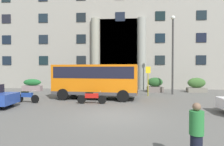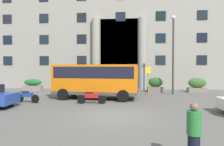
# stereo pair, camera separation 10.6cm
# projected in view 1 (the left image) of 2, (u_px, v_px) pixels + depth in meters

# --- Properties ---
(ground_plane) EXTENTS (80.00, 64.00, 0.12)m
(ground_plane) POSITION_uv_depth(u_px,v_px,m) (114.00, 117.00, 9.73)
(ground_plane) COLOR #585653
(office_building_facade) EXTENTS (35.89, 9.76, 15.94)m
(office_building_facade) POSITION_uv_depth(u_px,v_px,m) (121.00, 31.00, 26.97)
(office_building_facade) COLOR gray
(office_building_facade) RESTS_ON ground_plane
(orange_minibus) EXTENTS (7.00, 3.12, 2.80)m
(orange_minibus) POSITION_uv_depth(u_px,v_px,m) (96.00, 79.00, 15.30)
(orange_minibus) COLOR orange
(orange_minibus) RESTS_ON ground_plane
(bus_stop_sign) EXTENTS (0.44, 0.08, 2.67)m
(bus_stop_sign) POSITION_uv_depth(u_px,v_px,m) (148.00, 78.00, 16.89)
(bus_stop_sign) COLOR #9D9615
(bus_stop_sign) RESTS_ON ground_plane
(hedge_planter_far_west) EXTENTS (2.09, 0.72, 1.32)m
(hedge_planter_far_west) POSITION_uv_depth(u_px,v_px,m) (32.00, 85.00, 20.69)
(hedge_planter_far_west) COLOR gray
(hedge_planter_far_west) RESTS_ON ground_plane
(hedge_planter_east) EXTENTS (1.91, 0.84, 1.53)m
(hedge_planter_east) POSITION_uv_depth(u_px,v_px,m) (196.00, 85.00, 19.49)
(hedge_planter_east) COLOR slate
(hedge_planter_east) RESTS_ON ground_plane
(hedge_planter_far_east) EXTENTS (2.20, 0.75, 1.60)m
(hedge_planter_far_east) POSITION_uv_depth(u_px,v_px,m) (88.00, 84.00, 20.49)
(hedge_planter_far_east) COLOR slate
(hedge_planter_far_east) RESTS_ON ground_plane
(hedge_planter_entrance_right) EXTENTS (1.84, 0.92, 1.35)m
(hedge_planter_entrance_right) POSITION_uv_depth(u_px,v_px,m) (127.00, 86.00, 20.00)
(hedge_planter_entrance_right) COLOR slate
(hedge_planter_entrance_right) RESTS_ON ground_plane
(hedge_planter_west) EXTENTS (1.66, 0.87, 1.54)m
(hedge_planter_west) POSITION_uv_depth(u_px,v_px,m) (155.00, 85.00, 19.69)
(hedge_planter_west) COLOR slate
(hedge_planter_west) RESTS_ON ground_plane
(motorcycle_far_end) EXTENTS (1.91, 0.58, 0.89)m
(motorcycle_far_end) POSITION_uv_depth(u_px,v_px,m) (27.00, 97.00, 13.53)
(motorcycle_far_end) COLOR black
(motorcycle_far_end) RESTS_ON ground_plane
(scooter_by_planter) EXTENTS (2.07, 0.55, 0.89)m
(scooter_by_planter) POSITION_uv_depth(u_px,v_px,m) (91.00, 97.00, 13.12)
(scooter_by_planter) COLOR black
(scooter_by_planter) RESTS_ON ground_plane
(pedestrian_man_crossing) EXTENTS (0.36, 0.36, 1.62)m
(pedestrian_man_crossing) POSITION_uv_depth(u_px,v_px,m) (196.00, 134.00, 4.78)
(pedestrian_man_crossing) COLOR black
(pedestrian_man_crossing) RESTS_ON ground_plane
(lamppost_plaza_centre) EXTENTS (0.40, 0.40, 7.54)m
(lamppost_plaza_centre) POSITION_uv_depth(u_px,v_px,m) (173.00, 49.00, 17.78)
(lamppost_plaza_centre) COLOR #393837
(lamppost_plaza_centre) RESTS_ON ground_plane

